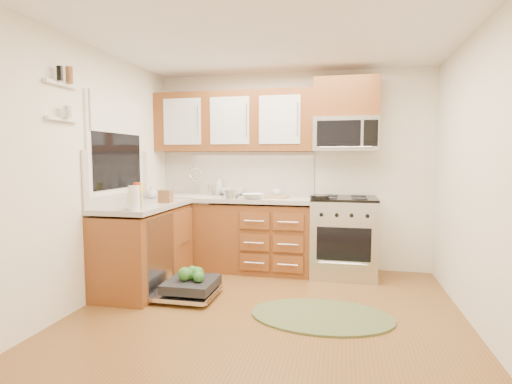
% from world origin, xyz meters
% --- Properties ---
extents(floor, '(3.50, 3.50, 0.00)m').
position_xyz_m(floor, '(0.00, 0.00, 0.00)').
color(floor, brown).
rests_on(floor, ground).
extents(ceiling, '(3.50, 3.50, 0.00)m').
position_xyz_m(ceiling, '(0.00, 0.00, 2.50)').
color(ceiling, white).
rests_on(ceiling, ground).
extents(wall_back, '(3.50, 0.04, 2.50)m').
position_xyz_m(wall_back, '(0.00, 1.75, 1.25)').
color(wall_back, white).
rests_on(wall_back, ground).
extents(wall_front, '(3.50, 0.04, 2.50)m').
position_xyz_m(wall_front, '(0.00, -1.75, 1.25)').
color(wall_front, white).
rests_on(wall_front, ground).
extents(wall_left, '(0.04, 3.50, 2.50)m').
position_xyz_m(wall_left, '(-1.75, 0.00, 1.25)').
color(wall_left, white).
rests_on(wall_left, ground).
extents(wall_right, '(0.04, 3.50, 2.50)m').
position_xyz_m(wall_right, '(1.75, 0.00, 1.25)').
color(wall_right, white).
rests_on(wall_right, ground).
extents(base_cabinet_back, '(2.05, 0.60, 0.85)m').
position_xyz_m(base_cabinet_back, '(-0.73, 1.45, 0.42)').
color(base_cabinet_back, brown).
rests_on(base_cabinet_back, ground).
extents(base_cabinet_left, '(0.60, 1.25, 0.85)m').
position_xyz_m(base_cabinet_left, '(-1.45, 0.52, 0.42)').
color(base_cabinet_left, brown).
rests_on(base_cabinet_left, ground).
extents(countertop_back, '(2.07, 0.64, 0.05)m').
position_xyz_m(countertop_back, '(-0.72, 1.44, 0.90)').
color(countertop_back, beige).
rests_on(countertop_back, base_cabinet_back).
extents(countertop_left, '(0.64, 1.27, 0.05)m').
position_xyz_m(countertop_left, '(-1.44, 0.53, 0.90)').
color(countertop_left, beige).
rests_on(countertop_left, base_cabinet_left).
extents(backsplash_back, '(2.05, 0.02, 0.57)m').
position_xyz_m(backsplash_back, '(-0.73, 1.74, 1.21)').
color(backsplash_back, beige).
rests_on(backsplash_back, ground).
extents(backsplash_left, '(0.02, 1.25, 0.57)m').
position_xyz_m(backsplash_left, '(-1.74, 0.52, 1.21)').
color(backsplash_left, beige).
rests_on(backsplash_left, ground).
extents(upper_cabinets, '(2.05, 0.35, 0.75)m').
position_xyz_m(upper_cabinets, '(-0.73, 1.57, 1.88)').
color(upper_cabinets, brown).
rests_on(upper_cabinets, ground).
extents(cabinet_over_mw, '(0.76, 0.35, 0.47)m').
position_xyz_m(cabinet_over_mw, '(0.68, 1.57, 2.13)').
color(cabinet_over_mw, brown).
rests_on(cabinet_over_mw, ground).
extents(range, '(0.76, 0.64, 0.95)m').
position_xyz_m(range, '(0.68, 1.43, 0.47)').
color(range, silver).
rests_on(range, ground).
extents(microwave, '(0.76, 0.38, 0.40)m').
position_xyz_m(microwave, '(0.68, 1.55, 1.70)').
color(microwave, silver).
rests_on(microwave, ground).
extents(sink, '(0.62, 0.50, 0.26)m').
position_xyz_m(sink, '(-1.25, 1.42, 0.80)').
color(sink, white).
rests_on(sink, ground).
extents(dishwasher, '(0.70, 0.60, 0.20)m').
position_xyz_m(dishwasher, '(-0.86, 0.30, 0.10)').
color(dishwasher, silver).
rests_on(dishwasher, ground).
extents(window, '(0.03, 1.05, 1.05)m').
position_xyz_m(window, '(-1.74, 0.50, 1.55)').
color(window, white).
rests_on(window, ground).
extents(window_blind, '(0.02, 0.96, 0.40)m').
position_xyz_m(window_blind, '(-1.71, 0.50, 1.88)').
color(window_blind, white).
rests_on(window_blind, ground).
extents(shelf_upper, '(0.04, 0.40, 0.03)m').
position_xyz_m(shelf_upper, '(-1.72, -0.35, 2.05)').
color(shelf_upper, white).
rests_on(shelf_upper, ground).
extents(shelf_lower, '(0.04, 0.40, 0.03)m').
position_xyz_m(shelf_lower, '(-1.72, -0.35, 1.75)').
color(shelf_lower, white).
rests_on(shelf_lower, ground).
extents(rug, '(1.43, 1.10, 0.02)m').
position_xyz_m(rug, '(0.49, 0.09, 0.01)').
color(rug, olive).
rests_on(rug, ground).
extents(skillet, '(0.22, 0.22, 0.04)m').
position_xyz_m(skillet, '(0.40, 1.18, 0.97)').
color(skillet, black).
rests_on(skillet, range).
extents(stock_pot, '(0.21, 0.21, 0.11)m').
position_xyz_m(stock_pot, '(-0.66, 1.22, 0.98)').
color(stock_pot, silver).
rests_on(stock_pot, countertop_back).
extents(cutting_board, '(0.30, 0.25, 0.02)m').
position_xyz_m(cutting_board, '(-0.13, 1.44, 0.93)').
color(cutting_board, '#A4864B').
rests_on(cutting_board, countertop_back).
extents(canister, '(0.10, 0.10, 0.15)m').
position_xyz_m(canister, '(-1.00, 1.44, 1.00)').
color(canister, silver).
rests_on(canister, countertop_back).
extents(paper_towel_roll, '(0.14, 0.14, 0.23)m').
position_xyz_m(paper_towel_roll, '(-1.25, -0.02, 1.04)').
color(paper_towel_roll, white).
rests_on(paper_towel_roll, countertop_left).
extents(mustard_bottle, '(0.09, 0.09, 0.23)m').
position_xyz_m(mustard_bottle, '(-1.48, 0.49, 1.04)').
color(mustard_bottle, yellow).
rests_on(mustard_bottle, countertop_left).
extents(red_bottle, '(0.08, 0.08, 0.26)m').
position_xyz_m(red_bottle, '(-1.28, 0.09, 1.05)').
color(red_bottle, '#AB2E0E').
rests_on(red_bottle, countertop_left).
extents(wooden_box, '(0.14, 0.10, 0.14)m').
position_xyz_m(wooden_box, '(-1.25, 0.66, 0.99)').
color(wooden_box, brown).
rests_on(wooden_box, countertop_left).
extents(blue_carton, '(0.11, 0.07, 0.17)m').
position_xyz_m(blue_carton, '(-1.32, 0.11, 1.01)').
color(blue_carton, '#2A79C4').
rests_on(blue_carton, countertop_left).
extents(bowl_a, '(0.33, 0.33, 0.06)m').
position_xyz_m(bowl_a, '(-0.40, 1.25, 0.96)').
color(bowl_a, '#999999').
rests_on(bowl_a, countertop_back).
extents(bowl_b, '(0.33, 0.33, 0.10)m').
position_xyz_m(bowl_b, '(-0.76, 1.60, 0.97)').
color(bowl_b, '#999999').
rests_on(bowl_b, countertop_back).
extents(cup, '(0.15, 0.15, 0.10)m').
position_xyz_m(cup, '(-0.16, 1.59, 0.97)').
color(cup, '#999999').
rests_on(cup, countertop_back).
extents(soap_bottle_a, '(0.13, 0.13, 0.27)m').
position_xyz_m(soap_bottle_a, '(-0.96, 1.68, 1.06)').
color(soap_bottle_a, '#999999').
rests_on(soap_bottle_a, countertop_back).
extents(soap_bottle_b, '(0.11, 0.11, 0.20)m').
position_xyz_m(soap_bottle_b, '(-1.62, 0.73, 1.02)').
color(soap_bottle_b, '#999999').
rests_on(soap_bottle_b, countertop_left).
extents(soap_bottle_c, '(0.15, 0.15, 0.15)m').
position_xyz_m(soap_bottle_c, '(-1.62, 1.05, 1.00)').
color(soap_bottle_c, '#999999').
rests_on(soap_bottle_c, countertop_left).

